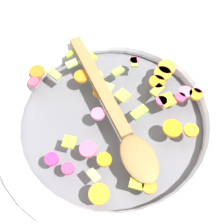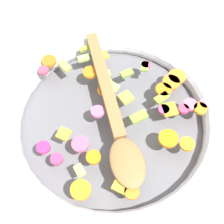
{
  "view_description": "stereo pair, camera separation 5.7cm",
  "coord_description": "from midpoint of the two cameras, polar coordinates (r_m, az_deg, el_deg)",
  "views": [
    {
      "loc": [
        0.28,
        -0.07,
        0.54
      ],
      "look_at": [
        0.0,
        0.0,
        0.05
      ],
      "focal_mm": 50.0,
      "sensor_mm": 36.0,
      "label": 1
    },
    {
      "loc": [
        0.29,
        -0.01,
        0.54
      ],
      "look_at": [
        0.0,
        0.0,
        0.05
      ],
      "focal_mm": 50.0,
      "sensor_mm": 36.0,
      "label": 2
    }
  ],
  "objects": [
    {
      "name": "wooden_spoon",
      "position": [
        0.55,
        -2.08,
        -1.19
      ],
      "size": [
        0.33,
        0.11,
        0.01
      ],
      "color": "olive",
      "rests_on": "chopped_vegetables"
    },
    {
      "name": "skillet",
      "position": [
        0.59,
        -2.74,
        -1.62
      ],
      "size": [
        0.44,
        0.44,
        0.05
      ],
      "color": "slate",
      "rests_on": "ground_plane"
    },
    {
      "name": "ground_plane",
      "position": [
        0.61,
        -2.65,
        -2.62
      ],
      "size": [
        4.0,
        4.0,
        0.0
      ],
      "primitive_type": "plane",
      "color": "silver"
    },
    {
      "name": "chopped_vegetables",
      "position": [
        0.57,
        -0.5,
        0.91
      ],
      "size": [
        0.33,
        0.33,
        0.01
      ],
      "color": "orange",
      "rests_on": "skillet"
    }
  ]
}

